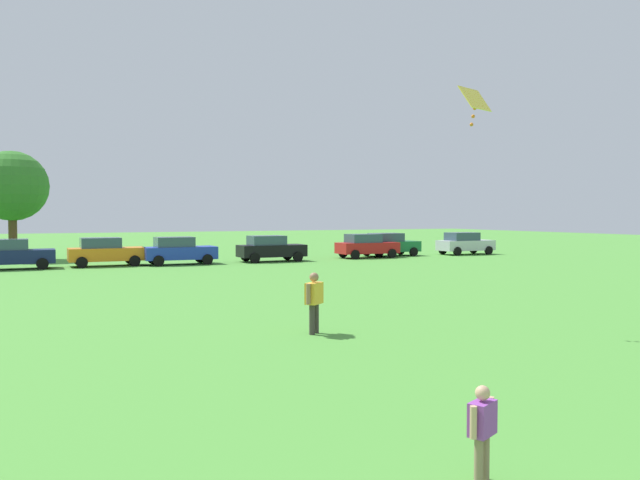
# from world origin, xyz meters

# --- Properties ---
(ground_plane) EXTENTS (160.00, 160.00, 0.00)m
(ground_plane) POSITION_xyz_m (0.00, 30.00, 0.00)
(ground_plane) COLOR #4C9338
(child_kite_flyer) EXTENTS (0.49, 0.34, 1.11)m
(child_kite_flyer) POSITION_xyz_m (1.56, 4.71, 0.66)
(child_kite_flyer) COLOR #8C7259
(child_kite_flyer) RESTS_ON ground
(adult_bystander) EXTENTS (0.61, 0.55, 1.57)m
(adult_bystander) POSITION_xyz_m (3.54, 13.67, 0.93)
(adult_bystander) COLOR #3F3833
(adult_bystander) RESTS_ON ground
(kite) EXTENTS (1.09, 0.76, 1.05)m
(kite) POSITION_xyz_m (7.84, 12.75, 6.06)
(kite) COLOR yellow
(parked_car_navy_1) EXTENTS (4.30, 2.02, 1.68)m
(parked_car_navy_1) POSITION_xyz_m (-3.84, 38.05, 0.86)
(parked_car_navy_1) COLOR #141E4C
(parked_car_navy_1) RESTS_ON ground
(parked_car_orange_2) EXTENTS (4.30, 2.02, 1.68)m
(parked_car_orange_2) POSITION_xyz_m (1.14, 38.21, 0.86)
(parked_car_orange_2) COLOR orange
(parked_car_orange_2) RESTS_ON ground
(parked_car_blue_3) EXTENTS (4.30, 2.02, 1.68)m
(parked_car_blue_3) POSITION_xyz_m (5.32, 37.54, 0.86)
(parked_car_blue_3) COLOR #1E38AD
(parked_car_blue_3) RESTS_ON ground
(parked_car_black_4) EXTENTS (4.30, 2.02, 1.68)m
(parked_car_black_4) POSITION_xyz_m (11.25, 37.45, 0.86)
(parked_car_black_4) COLOR black
(parked_car_black_4) RESTS_ON ground
(parked_car_red_5) EXTENTS (4.30, 2.02, 1.68)m
(parked_car_red_5) POSITION_xyz_m (18.60, 37.90, 0.86)
(parked_car_red_5) COLOR red
(parked_car_red_5) RESTS_ON ground
(parked_car_green_6) EXTENTS (4.30, 2.02, 1.68)m
(parked_car_green_6) POSITION_xyz_m (21.09, 38.94, 0.86)
(parked_car_green_6) COLOR #196B38
(parked_car_green_6) RESTS_ON ground
(parked_car_silver_7) EXTENTS (4.30, 2.02, 1.68)m
(parked_car_silver_7) POSITION_xyz_m (27.20, 37.97, 0.86)
(parked_car_silver_7) COLOR silver
(parked_car_silver_7) RESTS_ON ground
(tree_far_right) EXTENTS (4.69, 4.69, 7.31)m
(tree_far_right) POSITION_xyz_m (-3.88, 46.23, 4.93)
(tree_far_right) COLOR brown
(tree_far_right) RESTS_ON ground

